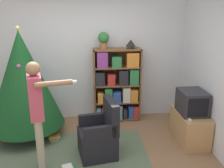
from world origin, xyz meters
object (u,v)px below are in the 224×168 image
object	(u,v)px
bookshelf	(118,86)
table_lamp	(131,43)
armchair	(100,137)
potted_plant	(104,39)
christmas_tree	(23,80)
standing_person	(37,108)
television	(192,102)

from	to	relation	value
bookshelf	table_lamp	xyz separation A→B (m)	(0.26, 0.01, 0.88)
armchair	potted_plant	size ratio (longest dim) A/B	2.80
potted_plant	armchair	bearing A→B (deg)	-96.74
christmas_tree	standing_person	size ratio (longest dim) A/B	1.24
potted_plant	bookshelf	bearing A→B (deg)	-2.25
television	armchair	distance (m)	1.68
armchair	bookshelf	bearing A→B (deg)	151.39
armchair	table_lamp	distance (m)	1.98
standing_person	table_lamp	xyz separation A→B (m)	(1.56, 1.61, 0.66)
armchair	standing_person	distance (m)	1.11
armchair	christmas_tree	bearing A→B (deg)	-131.64
bookshelf	christmas_tree	world-z (taller)	christmas_tree
television	standing_person	distance (m)	2.54
bookshelf	standing_person	xyz separation A→B (m)	(-1.31, -1.60, 0.22)
bookshelf	christmas_tree	bearing A→B (deg)	-163.17
armchair	potted_plant	bearing A→B (deg)	163.00
television	table_lamp	bearing A→B (deg)	130.91
armchair	potted_plant	distance (m)	1.93
bookshelf	table_lamp	distance (m)	0.91
standing_person	television	bearing A→B (deg)	89.95
christmas_tree	table_lamp	size ratio (longest dim) A/B	10.00
bookshelf	armchair	bearing A→B (deg)	-108.35
table_lamp	bookshelf	bearing A→B (deg)	-177.53
standing_person	table_lamp	distance (m)	2.34
table_lamp	standing_person	bearing A→B (deg)	-134.13
standing_person	potted_plant	xyz separation A→B (m)	(1.02, 1.61, 0.74)
potted_plant	television	bearing A→B (deg)	-35.92
armchair	table_lamp	size ratio (longest dim) A/B	4.60
potted_plant	table_lamp	distance (m)	0.54
standing_person	christmas_tree	bearing A→B (deg)	-170.75
christmas_tree	armchair	distance (m)	1.70
bookshelf	potted_plant	bearing A→B (deg)	177.75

